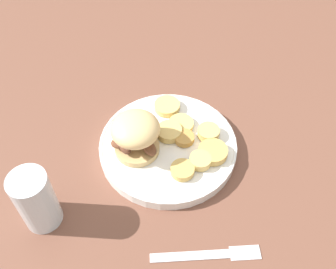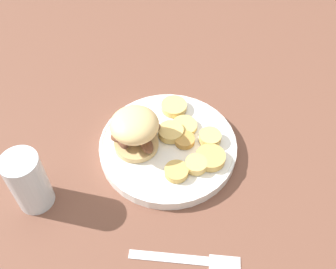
# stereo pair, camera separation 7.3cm
# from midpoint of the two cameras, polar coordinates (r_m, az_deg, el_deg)

# --- Properties ---
(ground_plane) EXTENTS (4.00, 4.00, 0.00)m
(ground_plane) POSITION_cam_midpoint_polar(r_m,az_deg,el_deg) (0.77, -2.72, -2.44)
(ground_plane) COLOR brown
(dinner_plate) EXTENTS (0.26, 0.26, 0.02)m
(dinner_plate) POSITION_cam_midpoint_polar(r_m,az_deg,el_deg) (0.76, -2.75, -1.86)
(dinner_plate) COLOR white
(dinner_plate) RESTS_ON ground_plane
(sandwich) EXTENTS (0.10, 0.09, 0.08)m
(sandwich) POSITION_cam_midpoint_polar(r_m,az_deg,el_deg) (0.72, -7.69, -0.06)
(sandwich) COLOR tan
(sandwich) RESTS_ON dinner_plate
(potato_round_0) EXTENTS (0.04, 0.04, 0.02)m
(potato_round_0) POSITION_cam_midpoint_polar(r_m,az_deg,el_deg) (0.72, 1.80, -3.99)
(potato_round_0) COLOR #DBB766
(potato_round_0) RESTS_ON dinner_plate
(potato_round_1) EXTENTS (0.06, 0.06, 0.02)m
(potato_round_1) POSITION_cam_midpoint_polar(r_m,az_deg,el_deg) (0.73, 3.69, -2.75)
(potato_round_1) COLOR tan
(potato_round_1) RESTS_ON dinner_plate
(potato_round_2) EXTENTS (0.05, 0.05, 0.01)m
(potato_round_2) POSITION_cam_midpoint_polar(r_m,az_deg,el_deg) (0.80, -2.74, 3.97)
(potato_round_2) COLOR #DBB766
(potato_round_2) RESTS_ON dinner_plate
(potato_round_3) EXTENTS (0.04, 0.04, 0.01)m
(potato_round_3) POSITION_cam_midpoint_polar(r_m,az_deg,el_deg) (0.75, -0.40, -0.69)
(potato_round_3) COLOR #BC8942
(potato_round_3) RESTS_ON dinner_plate
(potato_round_4) EXTENTS (0.04, 0.04, 0.02)m
(potato_round_4) POSITION_cam_midpoint_polar(r_m,az_deg,el_deg) (0.76, 3.17, 0.14)
(potato_round_4) COLOR #DBB766
(potato_round_4) RESTS_ON dinner_plate
(potato_round_5) EXTENTS (0.05, 0.05, 0.01)m
(potato_round_5) POSITION_cam_midpoint_polar(r_m,az_deg,el_deg) (0.77, -0.78, 1.38)
(potato_round_5) COLOR #DBB766
(potato_round_5) RESTS_ON dinner_plate
(potato_round_6) EXTENTS (0.04, 0.04, 0.01)m
(potato_round_6) POSITION_cam_midpoint_polar(r_m,az_deg,el_deg) (0.71, -0.85, -5.36)
(potato_round_6) COLOR tan
(potato_round_6) RESTS_ON dinner_plate
(potato_round_7) EXTENTS (0.05, 0.05, 0.02)m
(potato_round_7) POSITION_cam_midpoint_polar(r_m,az_deg,el_deg) (0.76, -2.33, 0.21)
(potato_round_7) COLOR #DBB766
(potato_round_7) RESTS_ON dinner_plate
(fork) EXTENTS (0.18, 0.05, 0.00)m
(fork) POSITION_cam_midpoint_polar(r_m,az_deg,el_deg) (0.66, 2.48, -17.27)
(fork) COLOR silver
(fork) RESTS_ON ground_plane
(drinking_glass) EXTENTS (0.06, 0.06, 0.12)m
(drinking_glass) POSITION_cam_midpoint_polar(r_m,az_deg,el_deg) (0.69, -21.59, -9.08)
(drinking_glass) COLOR silver
(drinking_glass) RESTS_ON ground_plane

